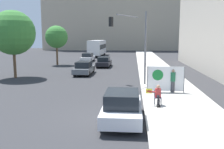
{
  "coord_description": "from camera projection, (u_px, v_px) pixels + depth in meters",
  "views": [
    {
      "loc": [
        0.86,
        -11.95,
        4.07
      ],
      "look_at": [
        -0.61,
        4.99,
        1.53
      ],
      "focal_mm": 40.0,
      "sensor_mm": 36.0,
      "label": 1
    }
  ],
  "objects": [
    {
      "name": "ground_plane",
      "position": [
        115.0,
        120.0,
        12.45
      ],
      "size": [
        160.0,
        160.0,
        0.0
      ],
      "primitive_type": "plane",
      "color": "#303033"
    },
    {
      "name": "sidewalk_curb",
      "position": [
        159.0,
        75.0,
        26.91
      ],
      "size": [
        4.34,
        90.0,
        0.17
      ],
      "primitive_type": "cube",
      "color": "#B7B2A8",
      "rests_on": "ground_plane"
    },
    {
      "name": "seated_protester",
      "position": [
        158.0,
        95.0,
        14.37
      ],
      "size": [
        0.91,
        0.77,
        1.19
      ],
      "rotation": [
        0.0,
        0.0,
        0.11
      ],
      "color": "#474C56",
      "rests_on": "sidewalk_curb"
    },
    {
      "name": "jogger_on_sidewalk",
      "position": [
        173.0,
        81.0,
        17.71
      ],
      "size": [
        0.34,
        0.34,
        1.65
      ],
      "rotation": [
        0.0,
        0.0,
        3.19
      ],
      "color": "#424247",
      "rests_on": "sidewalk_curb"
    },
    {
      "name": "protest_banner",
      "position": [
        165.0,
        79.0,
        17.73
      ],
      "size": [
        2.64,
        0.06,
        1.85
      ],
      "color": "slate",
      "rests_on": "sidewalk_curb"
    },
    {
      "name": "traffic_light_pole",
      "position": [
        132.0,
        35.0,
        21.1
      ],
      "size": [
        3.28,
        3.05,
        5.98
      ],
      "color": "slate",
      "rests_on": "sidewalk_curb"
    },
    {
      "name": "parked_car_curbside",
      "position": [
        122.0,
        107.0,
        12.06
      ],
      "size": [
        1.83,
        4.26,
        1.51
      ],
      "color": "silver",
      "rests_on": "ground_plane"
    },
    {
      "name": "car_on_road_nearest",
      "position": [
        84.0,
        68.0,
        27.43
      ],
      "size": [
        1.73,
        4.63,
        1.45
      ],
      "color": "#565B60",
      "rests_on": "ground_plane"
    },
    {
      "name": "car_on_road_midblock",
      "position": [
        104.0,
        62.0,
        34.5
      ],
      "size": [
        1.75,
        4.71,
        1.39
      ],
      "color": "black",
      "rests_on": "ground_plane"
    },
    {
      "name": "car_on_road_distant",
      "position": [
        88.0,
        57.0,
        42.17
      ],
      "size": [
        1.73,
        4.7,
        1.43
      ],
      "color": "silver",
      "rests_on": "ground_plane"
    },
    {
      "name": "city_bus_on_road",
      "position": [
        97.0,
        47.0,
        54.13
      ],
      "size": [
        2.57,
        11.14,
        3.39
      ],
      "color": "silver",
      "rests_on": "ground_plane"
    },
    {
      "name": "street_tree_near_curb",
      "position": [
        13.0,
        33.0,
        24.61
      ],
      "size": [
        4.39,
        4.39,
        6.71
      ],
      "color": "brown",
      "rests_on": "ground_plane"
    },
    {
      "name": "street_tree_midblock",
      "position": [
        57.0,
        37.0,
        36.32
      ],
      "size": [
        3.27,
        3.27,
        5.76
      ],
      "color": "brown",
      "rests_on": "ground_plane"
    }
  ]
}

